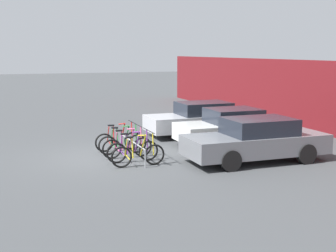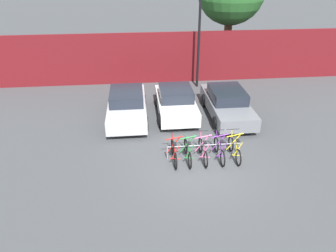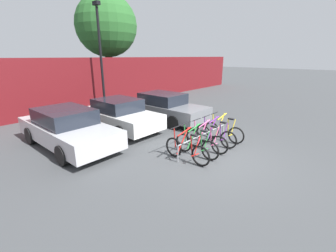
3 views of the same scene
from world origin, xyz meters
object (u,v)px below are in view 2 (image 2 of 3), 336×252
bicycle_yellow (235,149)px  car_white (176,102)px  bicycle_green (188,152)px  bicycle_purple (219,150)px  bicycle_pink (203,151)px  bike_rack (204,147)px  lamp_post (199,31)px  car_grey (227,103)px  car_silver (127,105)px  bicycle_red (174,153)px

bicycle_yellow → car_white: size_ratio=0.43×
bicycle_green → bicycle_purple: same height
bicycle_pink → bicycle_purple: size_ratio=1.00×
bike_rack → car_white: car_white is taller
bicycle_green → car_white: car_white is taller
bike_rack → lamp_post: 8.42m
car_white → car_grey: (2.50, -0.42, 0.00)m
bicycle_purple → lamp_post: lamp_post is taller
bicycle_green → bicycle_pink: bearing=-1.7°
car_grey → lamp_post: size_ratio=0.76×
bicycle_purple → car_white: 4.34m
bicycle_yellow → car_grey: car_grey is taller
bicycle_purple → car_grey: 3.96m
car_silver → bike_rack: bearing=-51.8°
bicycle_red → bicycle_yellow: 2.41m
car_grey → lamp_post: (-0.72, 4.24, 2.67)m
bicycle_yellow → car_white: car_white is taller
bicycle_yellow → car_grey: size_ratio=0.37×
bicycle_pink → car_grey: bearing=62.7°
bicycle_green → car_white: 4.17m
car_silver → car_grey: size_ratio=1.00×
bicycle_pink → lamp_post: 8.60m
car_silver → lamp_post: lamp_post is taller
bicycle_pink → car_grey: size_ratio=0.37×
bicycle_pink → bicycle_yellow: (1.27, 0.00, 0.00)m
car_white → lamp_post: bearing=65.0°
bicycle_red → bicycle_green: same height
car_silver → car_white: (2.42, 0.13, -0.00)m
bicycle_red → car_white: car_white is taller
car_grey → bicycle_purple: bearing=-108.8°
bike_rack → bicycle_yellow: size_ratio=1.73×
bicycle_red → bicycle_purple: same height
bicycle_pink → car_grey: car_grey is taller
bicycle_red → bicycle_yellow: (2.41, 0.00, 0.00)m
bicycle_pink → car_silver: car_silver is taller
bicycle_yellow → lamp_post: 8.51m
bicycle_red → car_grey: size_ratio=0.37×
bicycle_pink → lamp_post: size_ratio=0.28×
bicycle_green → bicycle_pink: same height
bike_rack → car_grey: 4.05m
bike_rack → car_white: (-0.63, 4.00, 0.22)m
bicycle_red → bicycle_yellow: size_ratio=1.00×
bicycle_yellow → bicycle_pink: bearing=178.3°
bicycle_purple → bicycle_yellow: (0.61, 0.00, 0.00)m
bike_rack → bicycle_purple: bearing=-14.1°
bicycle_red → bicycle_green: (0.54, 0.00, 0.00)m
car_white → car_grey: 2.53m
bicycle_pink → car_white: (-0.57, 4.15, 0.31)m
car_white → bike_rack: bearing=-81.0°
bicycle_red → bicycle_yellow: bearing=0.5°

